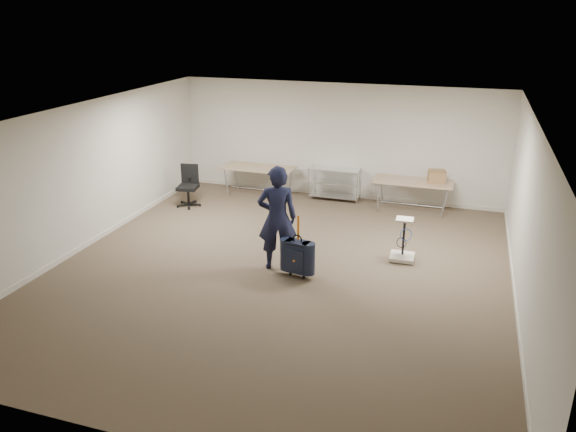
% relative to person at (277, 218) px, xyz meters
% --- Properties ---
extents(ground, '(9.00, 9.00, 0.00)m').
position_rel_person_xyz_m(ground, '(0.08, -0.11, -0.96)').
color(ground, '#4B3E2E').
rests_on(ground, ground).
extents(room_shell, '(8.00, 9.00, 9.00)m').
position_rel_person_xyz_m(room_shell, '(0.08, 1.27, -0.91)').
color(room_shell, beige).
rests_on(room_shell, ground).
extents(folding_table_left, '(1.80, 0.75, 0.73)m').
position_rel_person_xyz_m(folding_table_left, '(-1.82, 3.84, -0.28)').
color(folding_table_left, '#A28263').
rests_on(folding_table_left, ground).
extents(folding_table_right, '(1.80, 0.75, 0.73)m').
position_rel_person_xyz_m(folding_table_right, '(1.98, 3.84, -0.28)').
color(folding_table_right, '#A28263').
rests_on(folding_table_right, ground).
extents(wire_shelf, '(1.22, 0.47, 0.80)m').
position_rel_person_xyz_m(wire_shelf, '(0.08, 4.09, -0.52)').
color(wire_shelf, silver).
rests_on(wire_shelf, ground).
extents(person, '(0.82, 0.68, 1.92)m').
position_rel_person_xyz_m(person, '(0.00, 0.00, 0.00)').
color(person, black).
rests_on(person, ground).
extents(suitcase, '(0.45, 0.31, 1.14)m').
position_rel_person_xyz_m(suitcase, '(0.46, -0.26, -0.57)').
color(suitcase, '#161D32').
rests_on(suitcase, ground).
extents(office_chair, '(0.59, 0.59, 0.98)m').
position_rel_person_xyz_m(office_chair, '(-3.13, 2.58, -0.67)').
color(office_chair, black).
rests_on(office_chair, ground).
extents(equipment_cart, '(0.46, 0.46, 0.82)m').
position_rel_person_xyz_m(equipment_cart, '(2.13, 1.04, -0.75)').
color(equipment_cart, silver).
rests_on(equipment_cart, ground).
extents(cardboard_box, '(0.43, 0.36, 0.29)m').
position_rel_person_xyz_m(cardboard_box, '(2.49, 3.87, -0.09)').
color(cardboard_box, olive).
rests_on(cardboard_box, folding_table_right).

